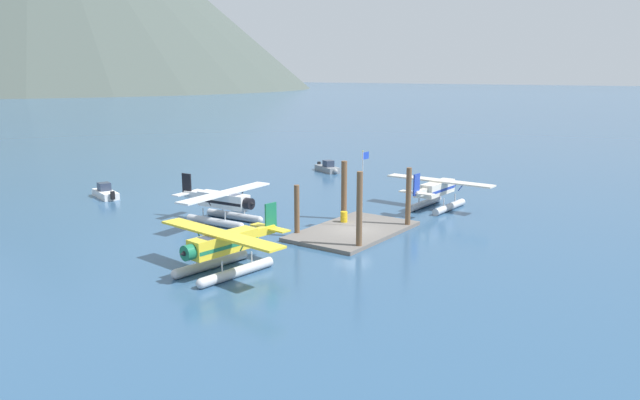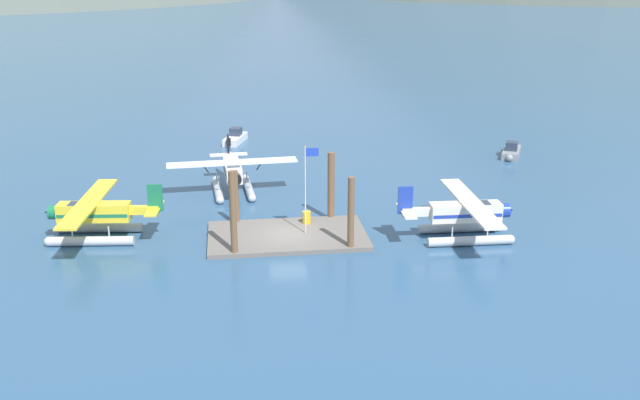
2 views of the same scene
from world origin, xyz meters
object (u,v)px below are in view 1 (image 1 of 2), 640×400
seaplane_white_bow_left (224,204)px  boat_grey_open_east (328,168)px  seaplane_yellow_port_fwd (223,249)px  flagpole (363,179)px  boat_white_open_north (105,193)px  fuel_drum (344,217)px  seaplane_cream_stbd_aft (438,192)px

seaplane_white_bow_left → boat_grey_open_east: (26.84, 7.97, -1.09)m
seaplane_white_bow_left → boat_grey_open_east: size_ratio=2.33×
seaplane_white_bow_left → seaplane_yellow_port_fwd: (-9.42, -9.18, 0.00)m
flagpole → seaplane_yellow_port_fwd: bearing=173.9°
seaplane_yellow_port_fwd → boat_white_open_north: bearing=69.4°
fuel_drum → boat_grey_open_east: size_ratio=0.20×
seaplane_cream_stbd_aft → boat_white_open_north: bearing=116.7°
flagpole → fuel_drum: 3.88m
seaplane_yellow_port_fwd → seaplane_cream_stbd_aft: size_ratio=1.00×
boat_grey_open_east → seaplane_cream_stbd_aft: bearing=-119.2°
seaplane_white_bow_left → boat_grey_open_east: 28.02m
seaplane_cream_stbd_aft → seaplane_white_bow_left: bearing=141.2°
boat_white_open_north → seaplane_yellow_port_fwd: bearing=-110.6°
seaplane_yellow_port_fwd → boat_white_open_north: (9.93, 26.48, -1.09)m
seaplane_yellow_port_fwd → seaplane_cream_stbd_aft: 25.06m
fuel_drum → boat_white_open_north: 26.49m
seaplane_cream_stbd_aft → boat_grey_open_east: bearing=60.8°
flagpole → seaplane_cream_stbd_aft: 10.98m
flagpole → boat_white_open_north: size_ratio=1.30×
fuel_drum → seaplane_cream_stbd_aft: seaplane_cream_stbd_aft is taller
flagpole → boat_grey_open_east: bearing=40.4°
fuel_drum → boat_grey_open_east: boat_grey_open_east is taller
fuel_drum → boat_grey_open_east: 27.50m
boat_white_open_north → flagpole: bearing=-81.1°
flagpole → boat_white_open_north: (-4.37, 28.02, -3.62)m
fuel_drum → seaplane_cream_stbd_aft: size_ratio=0.08×
flagpole → seaplane_cream_stbd_aft: bearing=-9.0°
seaplane_white_bow_left → fuel_drum: bearing=-60.2°
seaplane_cream_stbd_aft → seaplane_yellow_port_fwd: bearing=172.6°
seaplane_white_bow_left → boat_white_open_north: bearing=88.3°
flagpole → seaplane_yellow_port_fwd: flagpole is taller
boat_white_open_north → boat_grey_open_east: (26.33, -9.33, 0.00)m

